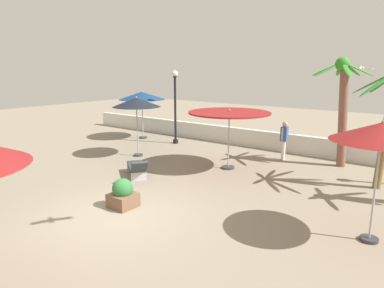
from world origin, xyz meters
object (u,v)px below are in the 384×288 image
patio_umbrella_5 (382,133)px  lamp_post_0 (175,103)px  patio_umbrella_2 (142,96)px  palm_tree_0 (343,99)px  planter (123,194)px  seagull_0 (361,68)px  patio_umbrella_4 (136,103)px  patio_umbrella_0 (229,115)px  guest_0 (284,137)px  lounge_chair_0 (137,167)px

patio_umbrella_5 → lamp_post_0: bearing=152.4°
patio_umbrella_2 → palm_tree_0: palm_tree_0 is taller
planter → seagull_0: bearing=69.9°
patio_umbrella_2 → seagull_0: bearing=16.5°
seagull_0 → patio_umbrella_4: bearing=-141.7°
patio_umbrella_5 → palm_tree_0: (-2.31, 6.14, 0.17)m
patio_umbrella_0 → patio_umbrella_2: patio_umbrella_2 is taller
patio_umbrella_0 → seagull_0: bearing=57.3°
guest_0 → patio_umbrella_5: bearing=-51.9°
seagull_0 → patio_umbrella_2: bearing=-163.5°
lamp_post_0 → patio_umbrella_5: bearing=-27.6°
patio_umbrella_0 → patio_umbrella_5: 6.44m
patio_umbrella_0 → patio_umbrella_4: (-4.32, -0.76, 0.27)m
palm_tree_0 → guest_0: palm_tree_0 is taller
patio_umbrella_4 → palm_tree_0: 8.57m
seagull_0 → planter: bearing=-110.1°
patio_umbrella_4 → palm_tree_0: (7.66, 3.84, 0.29)m
patio_umbrella_5 → lamp_post_0: lamp_post_0 is taller
patio_umbrella_5 → seagull_0: size_ratio=2.82×
patio_umbrella_2 → lamp_post_0: bearing=2.0°
patio_umbrella_4 → patio_umbrella_5: 10.23m
patio_umbrella_5 → planter: patio_umbrella_5 is taller
palm_tree_0 → patio_umbrella_4: bearing=-153.4°
patio_umbrella_4 → lamp_post_0: (-0.36, 3.10, -0.28)m
patio_umbrella_5 → guest_0: patio_umbrella_5 is taller
guest_0 → patio_umbrella_2: bearing=-177.8°
lounge_chair_0 → seagull_0: seagull_0 is taller
patio_umbrella_0 → guest_0: (1.23, 2.58, -1.13)m
lounge_chair_0 → guest_0: 6.50m
guest_0 → planter: bearing=-102.0°
patio_umbrella_5 → seagull_0: (-2.20, 8.44, 1.37)m
lamp_post_0 → guest_0: 6.03m
patio_umbrella_2 → guest_0: size_ratio=1.59×
palm_tree_0 → patio_umbrella_5: bearing=-69.4°
patio_umbrella_0 → palm_tree_0: 4.58m
patio_umbrella_4 → lamp_post_0: lamp_post_0 is taller
guest_0 → lounge_chair_0: bearing=-120.8°
patio_umbrella_0 → seagull_0: 6.63m
lamp_post_0 → seagull_0: 8.86m
lounge_chair_0 → planter: (1.68, -2.17, -0.01)m
patio_umbrella_2 → lounge_chair_0: 7.49m
lamp_post_0 → planter: bearing=-60.3°
patio_umbrella_4 → lamp_post_0: 3.14m
lamp_post_0 → planter: size_ratio=4.49×
patio_umbrella_0 → guest_0: patio_umbrella_0 is taller
patio_umbrella_4 → guest_0: size_ratio=1.60×
patio_umbrella_5 → lamp_post_0: size_ratio=0.74×
patio_umbrella_4 → guest_0: bearing=31.0°
patio_umbrella_0 → lamp_post_0: (-4.68, 2.34, -0.01)m
patio_umbrella_0 → guest_0: bearing=64.4°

